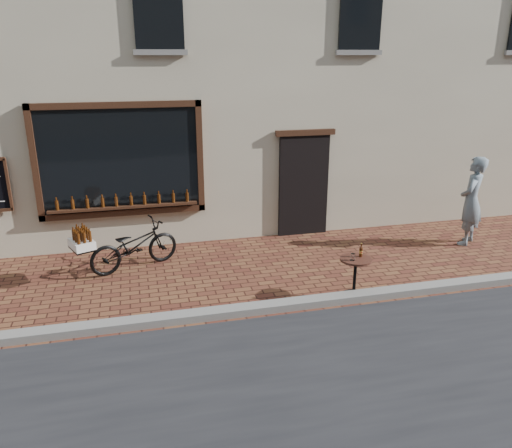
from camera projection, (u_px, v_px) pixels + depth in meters
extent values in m
plane|color=#4D2319|center=(257.00, 318.00, 7.59)|extent=(90.00, 90.00, 0.00)
cube|color=slate|center=(254.00, 309.00, 7.75)|extent=(90.00, 0.25, 0.12)
cube|color=beige|center=(192.00, 2.00, 11.96)|extent=(28.00, 6.00, 10.00)
cube|color=black|center=(120.00, 160.00, 9.73)|extent=(3.00, 0.06, 2.00)
cube|color=black|center=(115.00, 105.00, 9.38)|extent=(3.24, 0.10, 0.12)
cube|color=black|center=(125.00, 212.00, 10.06)|extent=(3.24, 0.10, 0.12)
cube|color=black|center=(35.00, 165.00, 9.36)|extent=(0.12, 0.10, 2.24)
cube|color=black|center=(200.00, 157.00, 10.07)|extent=(0.12, 0.10, 2.24)
cube|color=black|center=(124.00, 207.00, 9.97)|extent=(2.90, 0.16, 0.05)
cube|color=black|center=(303.00, 186.00, 10.85)|extent=(1.10, 0.10, 2.20)
cube|color=black|center=(306.00, 133.00, 10.45)|extent=(1.30, 0.10, 0.12)
cylinder|color=#3D1C07|center=(57.00, 205.00, 9.65)|extent=(0.06, 0.06, 0.19)
cylinder|color=#3D1C07|center=(72.00, 204.00, 9.71)|extent=(0.06, 0.06, 0.19)
cylinder|color=#3D1C07|center=(87.00, 203.00, 9.77)|extent=(0.06, 0.06, 0.19)
cylinder|color=#3D1C07|center=(102.00, 203.00, 9.84)|extent=(0.06, 0.06, 0.19)
cylinder|color=#3D1C07|center=(117.00, 202.00, 9.90)|extent=(0.06, 0.06, 0.19)
cylinder|color=#3D1C07|center=(131.00, 201.00, 9.96)|extent=(0.06, 0.06, 0.19)
cylinder|color=#3D1C07|center=(145.00, 200.00, 10.03)|extent=(0.06, 0.06, 0.19)
cylinder|color=#3D1C07|center=(159.00, 199.00, 10.09)|extent=(0.06, 0.06, 0.19)
cylinder|color=#3D1C07|center=(173.00, 198.00, 10.15)|extent=(0.06, 0.06, 0.19)
cylinder|color=#3D1C07|center=(187.00, 197.00, 10.21)|extent=(0.06, 0.06, 0.19)
cube|color=black|center=(158.00, 9.00, 9.06)|extent=(0.90, 0.06, 1.40)
cube|color=black|center=(361.00, 13.00, 9.97)|extent=(0.90, 0.06, 1.40)
imported|color=black|center=(134.00, 246.00, 9.25)|extent=(1.80, 1.21, 0.90)
cube|color=black|center=(82.00, 248.00, 8.66)|extent=(0.50, 0.57, 0.03)
cube|color=white|center=(82.00, 244.00, 8.63)|extent=(0.51, 0.59, 0.14)
cylinder|color=#3D1C07|center=(90.00, 237.00, 8.50)|extent=(0.06, 0.06, 0.19)
cylinder|color=#3D1C07|center=(84.00, 238.00, 8.44)|extent=(0.06, 0.06, 0.19)
cylinder|color=#3D1C07|center=(78.00, 239.00, 8.39)|extent=(0.06, 0.06, 0.19)
cylinder|color=#3D1C07|center=(88.00, 235.00, 8.59)|extent=(0.06, 0.06, 0.19)
cylinder|color=#3D1C07|center=(82.00, 236.00, 8.53)|extent=(0.06, 0.06, 0.19)
cylinder|color=#3D1C07|center=(76.00, 237.00, 8.48)|extent=(0.06, 0.06, 0.19)
cylinder|color=#3D1C07|center=(85.00, 233.00, 8.68)|extent=(0.06, 0.06, 0.19)
cylinder|color=#3D1C07|center=(80.00, 234.00, 8.62)|extent=(0.06, 0.06, 0.19)
cylinder|color=#3D1C07|center=(74.00, 235.00, 8.57)|extent=(0.06, 0.06, 0.19)
cylinder|color=#3D1C07|center=(83.00, 231.00, 8.77)|extent=(0.06, 0.06, 0.19)
cylinder|color=#3D1C07|center=(77.00, 232.00, 8.71)|extent=(0.06, 0.06, 0.19)
cylinder|color=black|center=(353.00, 295.00, 8.30)|extent=(0.38, 0.38, 0.03)
cylinder|color=black|center=(355.00, 277.00, 8.20)|extent=(0.05, 0.05, 0.61)
cylinder|color=black|center=(356.00, 259.00, 8.10)|extent=(0.52, 0.52, 0.03)
cylinder|color=gold|center=(361.00, 252.00, 8.14)|extent=(0.06, 0.06, 0.05)
cylinder|color=white|center=(353.00, 257.00, 8.00)|extent=(0.07, 0.07, 0.11)
imported|color=slate|center=(471.00, 201.00, 10.33)|extent=(0.81, 0.78, 1.86)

